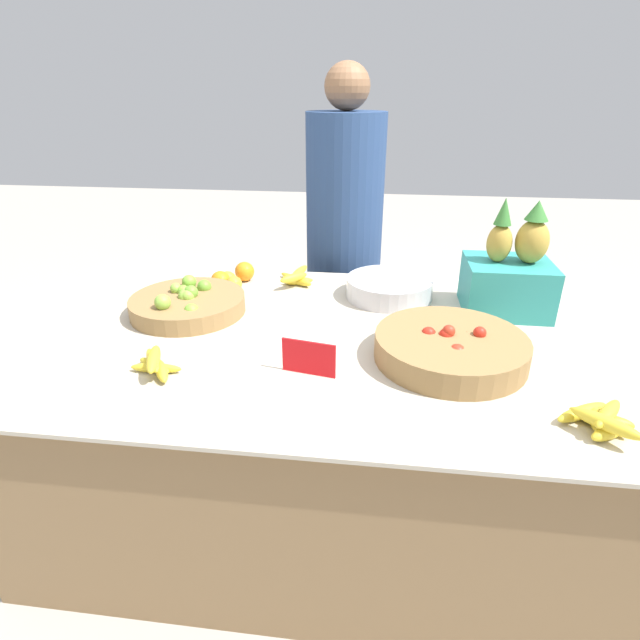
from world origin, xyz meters
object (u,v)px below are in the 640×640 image
(metal_bowl, at_px, (389,288))
(price_sign, at_px, (308,358))
(tomato_basket, at_px, (451,348))
(produce_crate, at_px, (509,277))
(lime_bowl, at_px, (188,303))
(vendor_person, at_px, (344,251))

(metal_bowl, distance_m, price_sign, 0.64)
(tomato_basket, distance_m, metal_bowl, 0.50)
(price_sign, height_order, produce_crate, produce_crate)
(lime_bowl, bearing_deg, vendor_person, 57.10)
(metal_bowl, distance_m, produce_crate, 0.43)
(lime_bowl, height_order, price_sign, lime_bowl)
(metal_bowl, bearing_deg, produce_crate, -9.95)
(tomato_basket, bearing_deg, metal_bowl, 110.82)
(metal_bowl, height_order, produce_crate, produce_crate)
(price_sign, bearing_deg, lime_bowl, 153.99)
(produce_crate, bearing_deg, tomato_basket, -120.59)
(vendor_person, bearing_deg, price_sign, -90.43)
(produce_crate, xyz_separation_m, vendor_person, (-0.63, 0.60, -0.11))
(price_sign, relative_size, vendor_person, 0.10)
(lime_bowl, xyz_separation_m, produce_crate, (1.12, 0.16, 0.09))
(tomato_basket, xyz_separation_m, vendor_person, (-0.39, 0.99, -0.02))
(produce_crate, relative_size, vendor_person, 0.27)
(tomato_basket, distance_m, produce_crate, 0.47)
(lime_bowl, distance_m, vendor_person, 0.91)
(tomato_basket, xyz_separation_m, metal_bowl, (-0.18, 0.47, -0.00))
(vendor_person, bearing_deg, lime_bowl, -122.90)
(vendor_person, bearing_deg, metal_bowl, -67.77)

